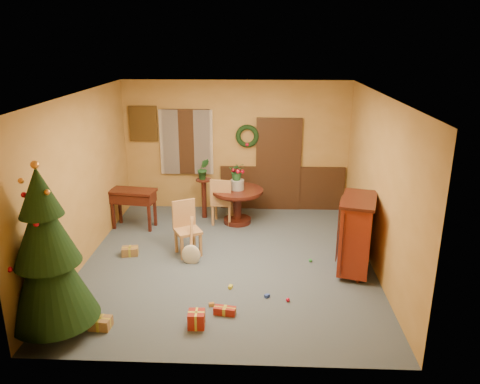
# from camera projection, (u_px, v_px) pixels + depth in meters

# --- Properties ---
(room_envelope) EXTENTS (5.50, 5.50, 5.50)m
(room_envelope) POSITION_uv_depth(u_px,v_px,m) (245.00, 161.00, 10.48)
(room_envelope) COLOR #36434F
(room_envelope) RESTS_ON ground
(dining_table) EXTENTS (1.08, 1.08, 0.75)m
(dining_table) POSITION_uv_depth(u_px,v_px,m) (237.00, 199.00, 9.82)
(dining_table) COLOR black
(dining_table) RESTS_ON floor
(urn) EXTENTS (0.28, 0.28, 0.21)m
(urn) POSITION_uv_depth(u_px,v_px,m) (237.00, 185.00, 9.72)
(urn) COLOR slate
(urn) RESTS_ON dining_table
(centerpiece_plant) EXTENTS (0.34, 0.29, 0.37)m
(centerpiece_plant) POSITION_uv_depth(u_px,v_px,m) (237.00, 171.00, 9.63)
(centerpiece_plant) COLOR #1E4C23
(centerpiece_plant) RESTS_ON urn
(chair_near) EXTENTS (0.58, 0.58, 0.99)m
(chair_near) POSITION_uv_depth(u_px,v_px,m) (186.00, 226.00, 8.44)
(chair_near) COLOR #9B6E3E
(chair_near) RESTS_ON floor
(chair_far) EXTENTS (0.47, 0.47, 1.01)m
(chair_far) POSITION_uv_depth(u_px,v_px,m) (222.00, 200.00, 9.74)
(chair_far) COLOR #9B6E3E
(chair_far) RESTS_ON floor
(guitar) EXTENTS (0.48, 0.59, 0.76)m
(guitar) POSITION_uv_depth(u_px,v_px,m) (191.00, 243.00, 8.08)
(guitar) COLOR beige
(guitar) RESTS_ON floor
(plant_stand) EXTENTS (0.34, 0.34, 0.87)m
(plant_stand) POSITION_uv_depth(u_px,v_px,m) (204.00, 194.00, 10.11)
(plant_stand) COLOR black
(plant_stand) RESTS_ON floor
(stand_plant) EXTENTS (0.29, 0.25, 0.45)m
(stand_plant) POSITION_uv_depth(u_px,v_px,m) (203.00, 169.00, 9.94)
(stand_plant) COLOR #19471E
(stand_plant) RESTS_ON plant_stand
(christmas_tree) EXTENTS (1.15, 1.15, 2.37)m
(christmas_tree) POSITION_uv_depth(u_px,v_px,m) (48.00, 255.00, 5.96)
(christmas_tree) COLOR #382111
(christmas_tree) RESTS_ON floor
(writing_desk) EXTENTS (0.97, 0.58, 0.81)m
(writing_desk) POSITION_uv_depth(u_px,v_px,m) (133.00, 199.00, 9.56)
(writing_desk) COLOR black
(writing_desk) RESTS_ON floor
(sideboard) EXTENTS (0.78, 1.12, 1.30)m
(sideboard) POSITION_uv_depth(u_px,v_px,m) (356.00, 233.00, 7.72)
(sideboard) COLOR #60150B
(sideboard) RESTS_ON floor
(gift_a) EXTENTS (0.30, 0.23, 0.15)m
(gift_a) POSITION_uv_depth(u_px,v_px,m) (100.00, 323.00, 6.35)
(gift_a) COLOR brown
(gift_a) RESTS_ON floor
(gift_b) EXTENTS (0.23, 0.23, 0.23)m
(gift_b) POSITION_uv_depth(u_px,v_px,m) (196.00, 319.00, 6.37)
(gift_b) COLOR maroon
(gift_b) RESTS_ON floor
(gift_c) EXTENTS (0.31, 0.24, 0.16)m
(gift_c) POSITION_uv_depth(u_px,v_px,m) (130.00, 251.00, 8.47)
(gift_c) COLOR brown
(gift_c) RESTS_ON floor
(gift_d) EXTENTS (0.33, 0.18, 0.11)m
(gift_d) POSITION_uv_depth(u_px,v_px,m) (225.00, 311.00, 6.67)
(gift_d) COLOR maroon
(gift_d) RESTS_ON floor
(toy_a) EXTENTS (0.09, 0.09, 0.05)m
(toy_a) POSITION_uv_depth(u_px,v_px,m) (267.00, 296.00, 7.11)
(toy_a) COLOR #233B97
(toy_a) RESTS_ON floor
(toy_b) EXTENTS (0.06, 0.06, 0.06)m
(toy_b) POSITION_uv_depth(u_px,v_px,m) (310.00, 260.00, 8.23)
(toy_b) COLOR green
(toy_b) RESTS_ON floor
(toy_c) EXTENTS (0.07, 0.09, 0.05)m
(toy_c) POSITION_uv_depth(u_px,v_px,m) (231.00, 287.00, 7.37)
(toy_c) COLOR gold
(toy_c) RESTS_ON floor
(toy_d) EXTENTS (0.06, 0.06, 0.06)m
(toy_d) POSITION_uv_depth(u_px,v_px,m) (288.00, 300.00, 7.00)
(toy_d) COLOR red
(toy_d) RESTS_ON floor
(toy_e) EXTENTS (0.09, 0.07, 0.05)m
(toy_e) POSITION_uv_depth(u_px,v_px,m) (212.00, 305.00, 6.88)
(toy_e) COLOR orange
(toy_e) RESTS_ON floor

